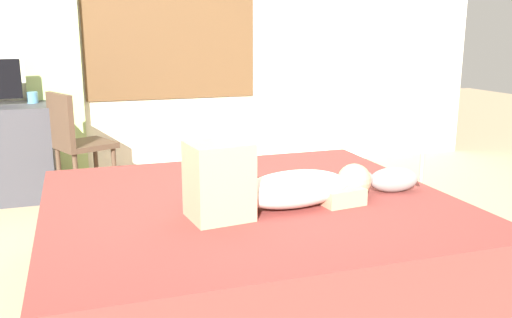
{
  "coord_description": "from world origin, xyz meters",
  "views": [
    {
      "loc": [
        -0.75,
        -2.51,
        1.29
      ],
      "look_at": [
        0.13,
        0.14,
        0.64
      ],
      "focal_mm": 38.15,
      "sensor_mm": 36.0,
      "label": 1
    }
  ],
  "objects_px": {
    "cup": "(32,98)",
    "chair_by_desk": "(75,140)",
    "bed": "(250,245)",
    "cat": "(390,179)",
    "person_lying": "(276,185)"
  },
  "relations": [
    {
      "from": "person_lying",
      "to": "cat",
      "type": "bearing_deg",
      "value": 6.23
    },
    {
      "from": "bed",
      "to": "cup",
      "type": "height_order",
      "value": "cup"
    },
    {
      "from": "bed",
      "to": "cup",
      "type": "bearing_deg",
      "value": 116.96
    },
    {
      "from": "person_lying",
      "to": "chair_by_desk",
      "type": "relative_size",
      "value": 1.1
    },
    {
      "from": "cup",
      "to": "chair_by_desk",
      "type": "distance_m",
      "value": 0.6
    },
    {
      "from": "person_lying",
      "to": "bed",
      "type": "bearing_deg",
      "value": 109.53
    },
    {
      "from": "bed",
      "to": "cup",
      "type": "distance_m",
      "value": 2.49
    },
    {
      "from": "cat",
      "to": "cup",
      "type": "xyz_separation_m",
      "value": [
        -1.82,
        2.29,
        0.23
      ]
    },
    {
      "from": "bed",
      "to": "person_lying",
      "type": "relative_size",
      "value": 2.14
    },
    {
      "from": "bed",
      "to": "cat",
      "type": "bearing_deg",
      "value": -9.31
    },
    {
      "from": "cat",
      "to": "chair_by_desk",
      "type": "relative_size",
      "value": 0.41
    },
    {
      "from": "cat",
      "to": "cup",
      "type": "height_order",
      "value": "cup"
    },
    {
      "from": "person_lying",
      "to": "cat",
      "type": "height_order",
      "value": "person_lying"
    },
    {
      "from": "person_lying",
      "to": "cup",
      "type": "relative_size",
      "value": 10.64
    },
    {
      "from": "cup",
      "to": "bed",
      "type": "bearing_deg",
      "value": -63.04
    }
  ]
}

